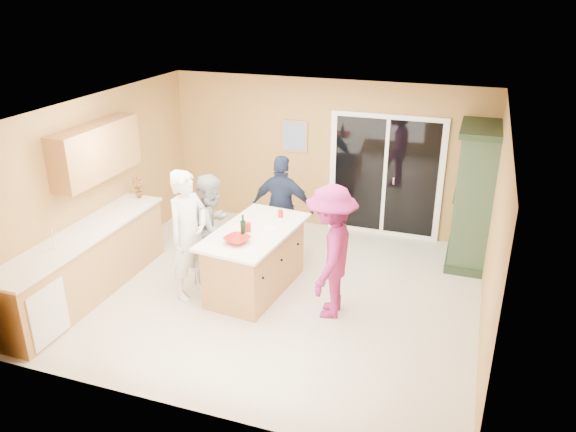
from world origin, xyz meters
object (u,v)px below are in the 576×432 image
(woman_navy, at_px, (282,208))
(woman_magenta, at_px, (331,252))
(green_hutch, at_px, (474,198))
(woman_grey, at_px, (213,228))
(woman_white, at_px, (189,235))
(kitchen_island, at_px, (255,262))

(woman_navy, distance_m, woman_magenta, 1.74)
(green_hutch, height_order, woman_navy, green_hutch)
(woman_grey, bearing_deg, woman_white, 170.20)
(woman_magenta, bearing_deg, green_hutch, 138.89)
(woman_navy, bearing_deg, woman_white, 58.64)
(green_hutch, relative_size, woman_grey, 1.35)
(woman_magenta, bearing_deg, woman_white, -89.10)
(woman_grey, bearing_deg, woman_navy, -38.38)
(kitchen_island, relative_size, woman_grey, 1.15)
(woman_magenta, bearing_deg, kitchen_island, -106.24)
(green_hutch, distance_m, woman_magenta, 2.72)
(woman_white, xyz_separation_m, woman_magenta, (1.93, 0.16, -0.02))
(woman_magenta, bearing_deg, woman_navy, -143.65)
(kitchen_island, relative_size, green_hutch, 0.86)
(kitchen_island, distance_m, woman_grey, 0.80)
(green_hutch, relative_size, woman_magenta, 1.21)
(kitchen_island, bearing_deg, green_hutch, 40.31)
(woman_white, height_order, woman_navy, woman_white)
(woman_navy, bearing_deg, woman_magenta, 127.26)
(kitchen_island, height_order, woman_magenta, woman_magenta)
(woman_white, bearing_deg, kitchen_island, -45.78)
(kitchen_island, distance_m, woman_white, 1.01)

